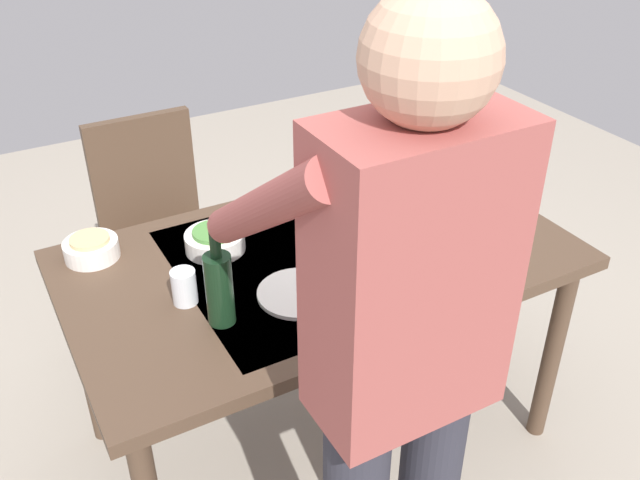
{
  "coord_description": "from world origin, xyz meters",
  "views": [
    {
      "loc": [
        0.85,
        1.53,
        1.9
      ],
      "look_at": [
        0.0,
        0.0,
        0.8
      ],
      "focal_mm": 39.31,
      "sensor_mm": 36.0,
      "label": 1
    }
  ],
  "objects_px": {
    "water_cup_near_left": "(386,259)",
    "side_bowl_bread": "(91,248)",
    "dining_table": "(320,276)",
    "wine_bottle": "(219,286)",
    "water_cup_far_left": "(184,287)",
    "dinner_plate_near": "(299,293)",
    "person_server": "(398,362)",
    "wine_glass_left": "(378,155)",
    "side_bowl_salad": "(215,240)",
    "serving_bowl_pasta": "(422,206)",
    "water_cup_near_right": "(427,291)",
    "chair_near": "(157,220)"
  },
  "relations": [
    {
      "from": "person_server",
      "to": "dining_table",
      "type": "bearing_deg",
      "value": -106.63
    },
    {
      "from": "water_cup_near_right",
      "to": "side_bowl_salad",
      "type": "relative_size",
      "value": 0.55
    },
    {
      "from": "wine_bottle",
      "to": "side_bowl_salad",
      "type": "distance_m",
      "value": 0.36
    },
    {
      "from": "person_server",
      "to": "side_bowl_bread",
      "type": "xyz_separation_m",
      "value": [
        0.39,
        -1.01,
        -0.18
      ]
    },
    {
      "from": "chair_near",
      "to": "dinner_plate_near",
      "type": "height_order",
      "value": "chair_near"
    },
    {
      "from": "side_bowl_salad",
      "to": "chair_near",
      "type": "bearing_deg",
      "value": -89.21
    },
    {
      "from": "person_server",
      "to": "wine_bottle",
      "type": "bearing_deg",
      "value": -72.73
    },
    {
      "from": "dining_table",
      "to": "water_cup_near_right",
      "type": "distance_m",
      "value": 0.4
    },
    {
      "from": "water_cup_far_left",
      "to": "wine_glass_left",
      "type": "bearing_deg",
      "value": -157.6
    },
    {
      "from": "chair_near",
      "to": "serving_bowl_pasta",
      "type": "height_order",
      "value": "chair_near"
    },
    {
      "from": "dining_table",
      "to": "side_bowl_salad",
      "type": "relative_size",
      "value": 8.3
    },
    {
      "from": "person_server",
      "to": "wine_bottle",
      "type": "relative_size",
      "value": 5.71
    },
    {
      "from": "chair_near",
      "to": "water_cup_far_left",
      "type": "distance_m",
      "value": 0.9
    },
    {
      "from": "wine_glass_left",
      "to": "side_bowl_salad",
      "type": "height_order",
      "value": "wine_glass_left"
    },
    {
      "from": "water_cup_far_left",
      "to": "side_bowl_salad",
      "type": "xyz_separation_m",
      "value": [
        -0.17,
        -0.21,
        -0.02
      ]
    },
    {
      "from": "side_bowl_salad",
      "to": "dinner_plate_near",
      "type": "relative_size",
      "value": 0.78
    },
    {
      "from": "chair_near",
      "to": "water_cup_near_right",
      "type": "bearing_deg",
      "value": 108.81
    },
    {
      "from": "chair_near",
      "to": "side_bowl_salad",
      "type": "xyz_separation_m",
      "value": [
        -0.01,
        0.64,
        0.26
      ]
    },
    {
      "from": "side_bowl_salad",
      "to": "dining_table",
      "type": "bearing_deg",
      "value": 146.26
    },
    {
      "from": "person_server",
      "to": "water_cup_near_left",
      "type": "height_order",
      "value": "person_server"
    },
    {
      "from": "wine_bottle",
      "to": "wine_glass_left",
      "type": "bearing_deg",
      "value": -149.05
    },
    {
      "from": "dinner_plate_near",
      "to": "wine_bottle",
      "type": "bearing_deg",
      "value": 0.87
    },
    {
      "from": "side_bowl_salad",
      "to": "dinner_plate_near",
      "type": "height_order",
      "value": "side_bowl_salad"
    },
    {
      "from": "dinner_plate_near",
      "to": "side_bowl_salad",
      "type": "bearing_deg",
      "value": -70.74
    },
    {
      "from": "wine_glass_left",
      "to": "dinner_plate_near",
      "type": "bearing_deg",
      "value": 39.96
    },
    {
      "from": "person_server",
      "to": "dinner_plate_near",
      "type": "height_order",
      "value": "person_server"
    },
    {
      "from": "chair_near",
      "to": "side_bowl_salad",
      "type": "relative_size",
      "value": 5.06
    },
    {
      "from": "water_cup_near_right",
      "to": "side_bowl_bread",
      "type": "relative_size",
      "value": 0.62
    },
    {
      "from": "water_cup_near_left",
      "to": "side_bowl_bread",
      "type": "height_order",
      "value": "water_cup_near_left"
    },
    {
      "from": "person_server",
      "to": "dinner_plate_near",
      "type": "relative_size",
      "value": 7.34
    },
    {
      "from": "wine_bottle",
      "to": "serving_bowl_pasta",
      "type": "bearing_deg",
      "value": -165.87
    },
    {
      "from": "wine_bottle",
      "to": "water_cup_near_left",
      "type": "distance_m",
      "value": 0.5
    },
    {
      "from": "wine_bottle",
      "to": "serving_bowl_pasta",
      "type": "height_order",
      "value": "wine_bottle"
    },
    {
      "from": "wine_glass_left",
      "to": "water_cup_near_right",
      "type": "bearing_deg",
      "value": 67.5
    },
    {
      "from": "water_cup_far_left",
      "to": "water_cup_near_left",
      "type": "bearing_deg",
      "value": 164.86
    },
    {
      "from": "wine_glass_left",
      "to": "water_cup_near_right",
      "type": "distance_m",
      "value": 0.73
    },
    {
      "from": "water_cup_near_left",
      "to": "person_server",
      "type": "bearing_deg",
      "value": 57.95
    },
    {
      "from": "water_cup_near_right",
      "to": "dining_table",
      "type": "bearing_deg",
      "value": -70.38
    },
    {
      "from": "wine_glass_left",
      "to": "water_cup_near_left",
      "type": "height_order",
      "value": "wine_glass_left"
    },
    {
      "from": "water_cup_near_left",
      "to": "water_cup_far_left",
      "type": "bearing_deg",
      "value": -15.14
    },
    {
      "from": "side_bowl_bread",
      "to": "wine_glass_left",
      "type": "bearing_deg",
      "value": -179.84
    },
    {
      "from": "dining_table",
      "to": "side_bowl_salad",
      "type": "xyz_separation_m",
      "value": [
        0.26,
        -0.18,
        0.11
      ]
    },
    {
      "from": "dining_table",
      "to": "wine_bottle",
      "type": "relative_size",
      "value": 5.05
    },
    {
      "from": "person_server",
      "to": "side_bowl_salad",
      "type": "bearing_deg",
      "value": -86.34
    },
    {
      "from": "serving_bowl_pasta",
      "to": "side_bowl_salad",
      "type": "bearing_deg",
      "value": -11.33
    },
    {
      "from": "chair_near",
      "to": "water_cup_near_right",
      "type": "xyz_separation_m",
      "value": [
        -0.4,
        1.17,
        0.27
      ]
    },
    {
      "from": "water_cup_far_left",
      "to": "dinner_plate_near",
      "type": "height_order",
      "value": "water_cup_far_left"
    },
    {
      "from": "dining_table",
      "to": "serving_bowl_pasta",
      "type": "distance_m",
      "value": 0.42
    },
    {
      "from": "chair_near",
      "to": "person_server",
      "type": "bearing_deg",
      "value": 92.45
    },
    {
      "from": "water_cup_far_left",
      "to": "dining_table",
      "type": "bearing_deg",
      "value": -176.04
    }
  ]
}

